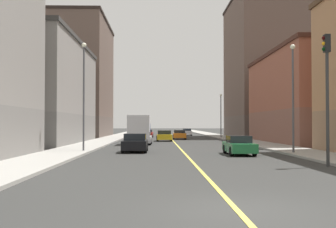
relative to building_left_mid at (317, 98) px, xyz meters
name	(u,v)px	position (x,y,z in m)	size (l,w,h in m)	color
ground_plane	(237,210)	(-15.95, -35.32, -5.12)	(400.00, 400.00, 0.00)	#2F302E
sidewalk_left	(231,138)	(-7.24, 13.68, -5.04)	(3.52, 168.00, 0.15)	#9E9B93
sidewalk_right	(111,138)	(-24.66, 13.68, -5.04)	(3.52, 168.00, 0.15)	#9E9B93
lane_center_stripe	(171,139)	(-15.95, 13.68, -5.11)	(0.16, 154.00, 0.01)	#E5D14C
building_left_mid	(317,98)	(0.00, 0.00, 0.00)	(11.26, 20.12, 10.22)	brown
building_left_far	(265,68)	(0.00, 22.00, 6.45)	(11.26, 18.59, 23.11)	brown
building_right_midblock	(31,92)	(-31.90, -0.13, 0.56)	(11.26, 21.66, 11.34)	slate
building_right_distant	(75,79)	(-31.90, 23.48, 4.61)	(11.26, 19.10, 19.43)	brown
traffic_light_left_near	(327,82)	(-9.41, -25.17, -0.86)	(0.40, 0.32, 6.65)	#2D2D2D
street_lamp_left_near	(293,87)	(-8.40, -16.99, -0.39)	(0.36, 0.36, 7.61)	#4C4C51
street_lamp_right_near	(84,86)	(-23.50, -14.48, -0.11)	(0.36, 0.36, 8.15)	#4C4C51
street_lamp_left_far	(221,111)	(-8.40, 15.85, -0.96)	(0.36, 0.36, 6.54)	#4C4C51
car_white	(187,132)	(-12.40, 32.14, -4.46)	(1.81, 4.55, 1.32)	white
car_orange	(179,135)	(-14.83, 12.45, -4.47)	(1.90, 4.07, 1.31)	orange
car_yellow	(164,136)	(-17.10, 6.08, -4.46)	(1.99, 4.05, 1.36)	gold
car_silver	(143,138)	(-19.44, -2.71, -4.46)	(1.83, 4.08, 1.30)	silver
car_red	(147,134)	(-19.58, 20.19, -4.49)	(1.89, 4.08, 1.26)	red
car_green	(239,145)	(-12.25, -17.04, -4.47)	(1.78, 4.36, 1.33)	#1E6B38
car_black	(135,143)	(-19.63, -14.19, -4.43)	(1.90, 3.92, 1.42)	black
box_truck	(139,129)	(-19.86, -1.91, -3.52)	(2.31, 6.73, 3.02)	navy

